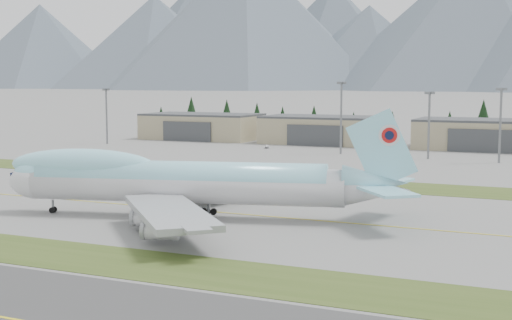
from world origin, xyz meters
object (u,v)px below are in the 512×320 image
at_px(hangar_right, 485,134).
at_px(service_vehicle_a, 267,148).
at_px(hangar_center, 326,130).
at_px(service_vehicle_b, 387,157).
at_px(hangar_left, 202,126).
at_px(boeing_747_freighter, 181,181).

bearing_deg(hangar_right, service_vehicle_a, -159.03).
distance_m(hangar_center, hangar_right, 60.00).
height_order(hangar_right, service_vehicle_a, hangar_right).
distance_m(hangar_right, service_vehicle_a, 78.54).
bearing_deg(hangar_center, service_vehicle_b, -49.58).
relative_size(hangar_right, service_vehicle_a, 12.44).
bearing_deg(hangar_left, service_vehicle_b, -24.27).
bearing_deg(boeing_747_freighter, hangar_right, 63.22).
relative_size(hangar_center, service_vehicle_a, 12.44).
bearing_deg(boeing_747_freighter, service_vehicle_b, 71.26).
relative_size(hangar_center, hangar_right, 1.00).
bearing_deg(hangar_right, hangar_center, 180.00).
relative_size(boeing_747_freighter, hangar_right, 1.56).
xyz_separation_m(hangar_left, service_vehicle_a, (41.84, -28.04, -5.39)).
distance_m(boeing_747_freighter, hangar_center, 158.69).
distance_m(boeing_747_freighter, hangar_left, 175.99).
bearing_deg(boeing_747_freighter, service_vehicle_a, 92.34).
bearing_deg(hangar_center, service_vehicle_a, -115.15).
bearing_deg(hangar_center, hangar_left, 180.00).
distance_m(hangar_center, service_vehicle_b, 53.16).
height_order(boeing_747_freighter, service_vehicle_b, boeing_747_freighter).
height_order(boeing_747_freighter, service_vehicle_a, boeing_747_freighter).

